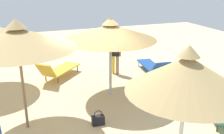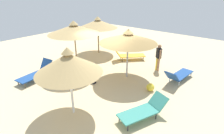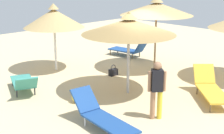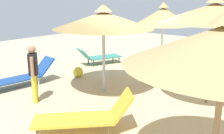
{
  "view_description": "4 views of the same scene",
  "coord_description": "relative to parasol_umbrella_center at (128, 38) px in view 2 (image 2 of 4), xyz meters",
  "views": [
    {
      "loc": [
        7.02,
        -1.95,
        3.72
      ],
      "look_at": [
        -0.38,
        0.79,
        0.99
      ],
      "focal_mm": 42.0,
      "sensor_mm": 36.0,
      "label": 1
    },
    {
      "loc": [
        6.51,
        5.46,
        4.26
      ],
      "look_at": [
        0.81,
        0.76,
        1.0
      ],
      "focal_mm": 28.04,
      "sensor_mm": 36.0,
      "label": 2
    },
    {
      "loc": [
        -7.15,
        7.95,
        3.68
      ],
      "look_at": [
        0.49,
        0.56,
        0.62
      ],
      "focal_mm": 52.86,
      "sensor_mm": 36.0,
      "label": 3
    },
    {
      "loc": [
        -5.96,
        -4.16,
        2.72
      ],
      "look_at": [
        0.12,
        0.9,
        0.61
      ],
      "focal_mm": 41.52,
      "sensor_mm": 36.0,
      "label": 4
    }
  ],
  "objects": [
    {
      "name": "ground",
      "position": [
        0.43,
        -0.76,
        -2.17
      ],
      "size": [
        24.0,
        24.0,
        0.1
      ],
      "primitive_type": "cube",
      "color": "beige"
    },
    {
      "name": "handbag",
      "position": [
        1.62,
        -0.94,
        -1.98
      ],
      "size": [
        0.19,
        0.34,
        0.41
      ],
      "color": "black",
      "rests_on": "ground"
    },
    {
      "name": "parasol_umbrella_edge",
      "position": [
        -1.96,
        -3.91,
        -0.0
      ],
      "size": [
        2.76,
        2.76,
        2.6
      ],
      "color": "olive",
      "rests_on": "ground"
    },
    {
      "name": "lounge_chair_front",
      "position": [
        -1.28,
        2.28,
        -1.78
      ],
      "size": [
        2.18,
        0.83,
        0.8
      ],
      "color": "#1E478C",
      "rests_on": "ground"
    },
    {
      "name": "lounge_chair_near_left",
      "position": [
        2.3,
        2.35,
        -1.77
      ],
      "size": [
        1.95,
        1.28,
        0.74
      ],
      "color": "teal",
      "rests_on": "ground"
    },
    {
      "name": "beach_ball",
      "position": [
        0.47,
        1.64,
        -1.94
      ],
      "size": [
        0.36,
        0.36,
        0.36
      ],
      "primitive_type": "sphere",
      "color": "yellow",
      "rests_on": "ground"
    },
    {
      "name": "parasol_umbrella_near_right",
      "position": [
        3.71,
        0.15,
        -0.09
      ],
      "size": [
        2.29,
        2.29,
        2.58
      ],
      "color": "white",
      "rests_on": "ground"
    },
    {
      "name": "person_standing_center",
      "position": [
        -1.82,
        0.86,
        -1.25
      ],
      "size": [
        0.35,
        0.38,
        1.54
      ],
      "color": "#A57554",
      "rests_on": "ground"
    },
    {
      "name": "lounge_chair_far_right",
      "position": [
        -2.09,
        -1.37,
        -1.76
      ],
      "size": [
        1.93,
        1.87,
        0.86
      ],
      "color": "gold",
      "rests_on": "ground"
    },
    {
      "name": "parasol_umbrella_far_left",
      "position": [
        1.11,
        -2.7,
        0.25
      ],
      "size": [
        2.76,
        2.76,
        2.82
      ],
      "color": "olive",
      "rests_on": "ground"
    },
    {
      "name": "parasol_umbrella_center",
      "position": [
        0.0,
        0.0,
        0.0
      ],
      "size": [
        2.87,
        2.87,
        2.56
      ],
      "color": "#B2B2B7",
      "rests_on": "ground"
    },
    {
      "name": "lounge_chair_back",
      "position": [
        3.15,
        -3.46,
        -1.76
      ],
      "size": [
        1.91,
        0.92,
        0.88
      ],
      "color": "#1E478C",
      "rests_on": "ground"
    }
  ]
}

